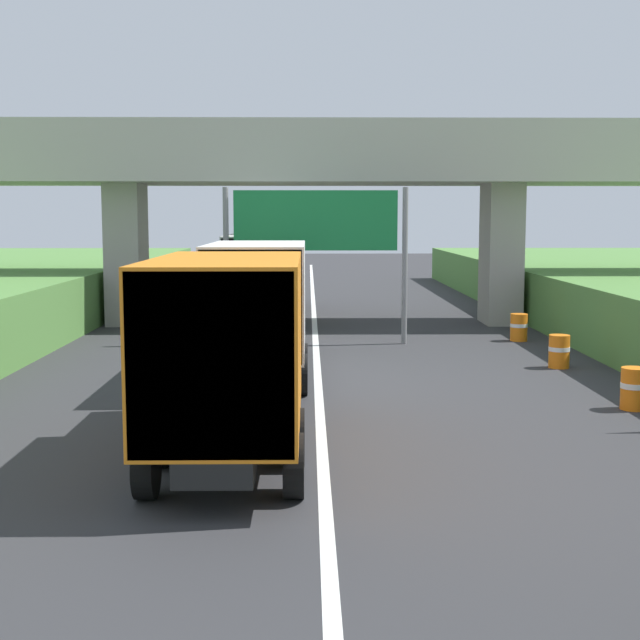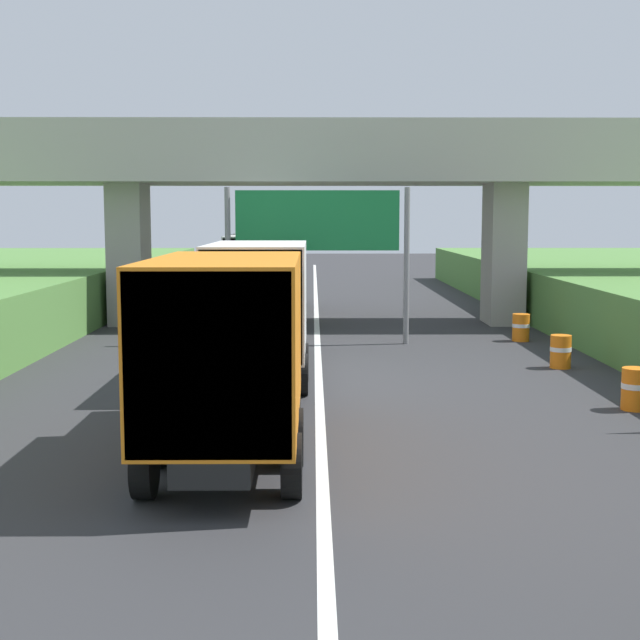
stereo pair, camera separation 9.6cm
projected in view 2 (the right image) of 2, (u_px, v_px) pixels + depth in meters
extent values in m
cube|color=white|center=(318.00, 351.00, 27.08)|extent=(0.20, 96.83, 0.01)
cube|color=#ADA89E|center=(317.00, 169.00, 33.46)|extent=(40.00, 4.80, 1.10)
cube|color=#ADA89E|center=(317.00, 134.00, 31.13)|extent=(40.00, 0.36, 1.10)
cube|color=#ADA89E|center=(316.00, 144.00, 35.54)|extent=(40.00, 0.36, 1.10)
cube|color=#9F9A91|center=(129.00, 254.00, 33.78)|extent=(1.30, 2.20, 5.31)
cube|color=#9F9A91|center=(504.00, 254.00, 33.89)|extent=(1.30, 2.20, 5.31)
cylinder|color=slate|center=(228.00, 266.00, 28.36)|extent=(0.18, 0.18, 5.01)
cylinder|color=slate|center=(407.00, 266.00, 28.40)|extent=(0.18, 0.18, 5.01)
cube|color=#167238|center=(317.00, 220.00, 28.21)|extent=(5.20, 0.12, 1.90)
cube|color=white|center=(317.00, 220.00, 28.19)|extent=(4.89, 0.01, 1.67)
cube|color=black|center=(264.00, 310.00, 32.58)|extent=(1.10, 7.30, 0.36)
cube|color=gold|center=(267.00, 272.00, 35.02)|extent=(2.10, 2.10, 2.10)
cube|color=#2D3842|center=(268.00, 264.00, 36.00)|extent=(1.89, 0.06, 0.90)
cube|color=silver|center=(262.00, 272.00, 31.36)|extent=(2.30, 5.20, 2.60)
cube|color=#A8A8A4|center=(257.00, 277.00, 28.80)|extent=(2.21, 0.04, 2.50)
cylinder|color=black|center=(243.00, 308.00, 35.17)|extent=(0.30, 0.96, 0.96)
cylinder|color=black|center=(292.00, 308.00, 35.19)|extent=(0.30, 0.96, 0.96)
cylinder|color=black|center=(228.00, 323.00, 30.13)|extent=(0.30, 0.96, 0.96)
cylinder|color=black|center=(291.00, 323.00, 30.14)|extent=(0.30, 0.96, 0.96)
cylinder|color=black|center=(233.00, 318.00, 31.81)|extent=(0.30, 0.96, 0.96)
cylinder|color=black|center=(292.00, 318.00, 31.82)|extent=(0.30, 0.96, 0.96)
cube|color=black|center=(233.00, 416.00, 15.38)|extent=(1.10, 7.30, 0.36)
cube|color=orange|center=(244.00, 327.00, 17.82)|extent=(2.10, 2.10, 2.10)
cube|color=#2D3842|center=(248.00, 307.00, 18.80)|extent=(1.89, 0.06, 0.90)
cube|color=orange|center=(226.00, 339.00, 14.17)|extent=(2.30, 5.20, 2.60)
cube|color=#AC5B13|center=(207.00, 367.00, 11.60)|extent=(2.21, 0.04, 2.50)
cylinder|color=black|center=(197.00, 396.00, 17.98)|extent=(0.30, 0.96, 0.96)
cylinder|color=black|center=(293.00, 396.00, 17.99)|extent=(0.30, 0.96, 0.96)
cylinder|color=black|center=(145.00, 466.00, 12.93)|extent=(0.30, 0.96, 0.96)
cylinder|color=black|center=(292.00, 466.00, 12.95)|extent=(0.30, 0.96, 0.96)
cylinder|color=black|center=(164.00, 437.00, 14.61)|extent=(0.30, 0.96, 0.96)
cylinder|color=black|center=(294.00, 437.00, 14.63)|extent=(0.30, 0.96, 0.96)
cube|color=black|center=(261.00, 351.00, 22.84)|extent=(1.10, 7.30, 0.36)
cube|color=silver|center=(266.00, 294.00, 25.28)|extent=(2.10, 2.10, 2.10)
cube|color=#2D3842|center=(268.00, 281.00, 26.26)|extent=(1.89, 0.06, 0.90)
cube|color=silver|center=(258.00, 297.00, 21.63)|extent=(2.30, 5.20, 2.60)
cube|color=#A8A8A6|center=(251.00, 308.00, 19.07)|extent=(2.21, 0.04, 2.50)
cylinder|color=black|center=(233.00, 343.00, 25.44)|extent=(0.30, 0.96, 0.96)
cylinder|color=black|center=(300.00, 343.00, 25.45)|extent=(0.30, 0.96, 0.96)
cylinder|color=black|center=(208.00, 375.00, 20.39)|extent=(0.30, 0.96, 0.96)
cylinder|color=black|center=(302.00, 375.00, 20.41)|extent=(0.30, 0.96, 0.96)
cylinder|color=black|center=(216.00, 363.00, 22.07)|extent=(0.30, 0.96, 0.96)
cylinder|color=black|center=(302.00, 363.00, 22.09)|extent=(0.30, 0.96, 0.96)
cube|color=black|center=(281.00, 291.00, 40.34)|extent=(1.76, 4.10, 0.76)
cube|color=black|center=(281.00, 276.00, 40.11)|extent=(1.56, 1.90, 0.64)
cube|color=#2D3842|center=(280.00, 278.00, 39.20)|extent=(1.44, 0.06, 0.54)
cylinder|color=black|center=(265.00, 297.00, 41.64)|extent=(0.22, 0.64, 0.64)
cylinder|color=black|center=(300.00, 297.00, 41.65)|extent=(0.22, 0.64, 0.64)
cylinder|color=black|center=(262.00, 303.00, 39.12)|extent=(0.22, 0.64, 0.64)
cylinder|color=black|center=(299.00, 302.00, 39.13)|extent=(0.22, 0.64, 0.64)
cylinder|color=orange|center=(635.00, 389.00, 18.86)|extent=(0.56, 0.56, 0.90)
cylinder|color=white|center=(635.00, 386.00, 18.85)|extent=(0.57, 0.57, 0.12)
cylinder|color=orange|center=(561.00, 352.00, 24.07)|extent=(0.56, 0.56, 0.90)
cylinder|color=white|center=(561.00, 349.00, 24.06)|extent=(0.57, 0.57, 0.12)
cylinder|color=orange|center=(521.00, 328.00, 29.28)|extent=(0.56, 0.56, 0.90)
cylinder|color=white|center=(521.00, 325.00, 29.27)|extent=(0.57, 0.57, 0.12)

